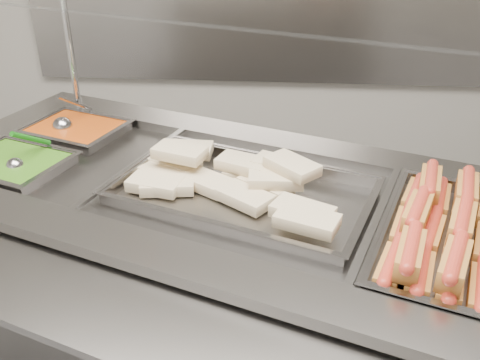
# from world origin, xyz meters

# --- Properties ---
(steam_counter) EXTENTS (2.11, 1.47, 0.93)m
(steam_counter) POSITION_xyz_m (-0.11, 0.51, 0.46)
(steam_counter) COLOR slate
(steam_counter) RESTS_ON ground
(tray_rail) EXTENTS (1.83, 0.97, 0.05)m
(tray_rail) POSITION_xyz_m (-0.29, 0.01, 0.87)
(tray_rail) COLOR gray
(tray_rail) RESTS_ON steam_counter
(sneeze_guard) EXTENTS (1.70, 0.87, 0.45)m
(sneeze_guard) POSITION_xyz_m (-0.03, 0.72, 1.30)
(sneeze_guard) COLOR silver
(sneeze_guard) RESTS_ON steam_counter
(pan_hotdogs) EXTENTS (0.52, 0.65, 0.10)m
(pan_hotdogs) POSITION_xyz_m (0.50, 0.28, 0.88)
(pan_hotdogs) COLOR gray
(pan_hotdogs) RESTS_ON steam_counter
(pan_wraps) EXTENTS (0.80, 0.63, 0.07)m
(pan_wraps) POSITION_xyz_m (-0.05, 0.48, 0.90)
(pan_wraps) COLOR gray
(pan_wraps) RESTS_ON steam_counter
(pan_beans) EXTENTS (0.38, 0.34, 0.10)m
(pan_beans) POSITION_xyz_m (-0.68, 0.88, 0.88)
(pan_beans) COLOR gray
(pan_beans) RESTS_ON steam_counter
(pan_peas) EXTENTS (0.38, 0.34, 0.10)m
(pan_peas) POSITION_xyz_m (-0.78, 0.60, 0.88)
(pan_peas) COLOR gray
(pan_peas) RESTS_ON steam_counter
(hotdogs_in_buns) EXTENTS (0.47, 0.60, 0.12)m
(hotdogs_in_buns) POSITION_xyz_m (0.50, 0.28, 0.93)
(hotdogs_in_buns) COLOR #A96123
(hotdogs_in_buns) RESTS_ON pan_hotdogs
(tortilla_wraps) EXTENTS (0.61, 0.51, 0.10)m
(tortilla_wraps) POSITION_xyz_m (-0.09, 0.52, 0.94)
(tortilla_wraps) COLOR #D3B68D
(tortilla_wraps) RESTS_ON pan_wraps
(ladle) EXTENTS (0.10, 0.19, 0.15)m
(ladle) POSITION_xyz_m (-0.72, 0.88, 0.93)
(ladle) COLOR #AAAAAE
(ladle) RESTS_ON pan_beans
(serving_spoon) EXTENTS (0.09, 0.18, 0.14)m
(serving_spoon) POSITION_xyz_m (-0.76, 0.58, 0.93)
(serving_spoon) COLOR #AAAAAE
(serving_spoon) RESTS_ON pan_peas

